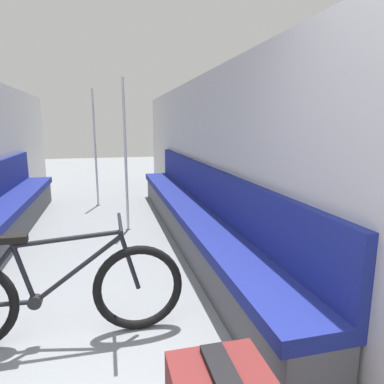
{
  "coord_description": "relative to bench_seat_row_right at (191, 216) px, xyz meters",
  "views": [
    {
      "loc": [
        0.16,
        -0.86,
        1.47
      ],
      "look_at": [
        1.11,
        2.99,
        0.68
      ],
      "focal_mm": 32.0,
      "sensor_mm": 36.0,
      "label": 1
    }
  ],
  "objects": [
    {
      "name": "bench_seat_row_right",
      "position": [
        0.0,
        0.0,
        0.0
      ],
      "size": [
        0.48,
        5.71,
        0.97
      ],
      "color": "#4C4C51",
      "rests_on": "ground"
    },
    {
      "name": "bicycle",
      "position": [
        -1.39,
        -1.85,
        0.02
      ],
      "size": [
        1.73,
        0.46,
        0.82
      ],
      "rotation": [
        0.0,
        0.0,
        0.22
      ],
      "color": "black",
      "rests_on": "ground"
    },
    {
      "name": "grab_pole_far",
      "position": [
        -1.22,
        2.26,
        0.7
      ],
      "size": [
        0.08,
        0.08,
        2.08
      ],
      "color": "gray",
      "rests_on": "ground"
    },
    {
      "name": "wall_right",
      "position": [
        0.26,
        0.13,
        0.73
      ],
      "size": [
        0.1,
        10.01,
        2.1
      ],
      "primitive_type": "cube",
      "color": "#B2B2B7",
      "rests_on": "ground"
    },
    {
      "name": "grab_pole_near",
      "position": [
        -0.77,
        0.62,
        0.7
      ],
      "size": [
        0.08,
        0.08,
        2.08
      ],
      "color": "gray",
      "rests_on": "ground"
    }
  ]
}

